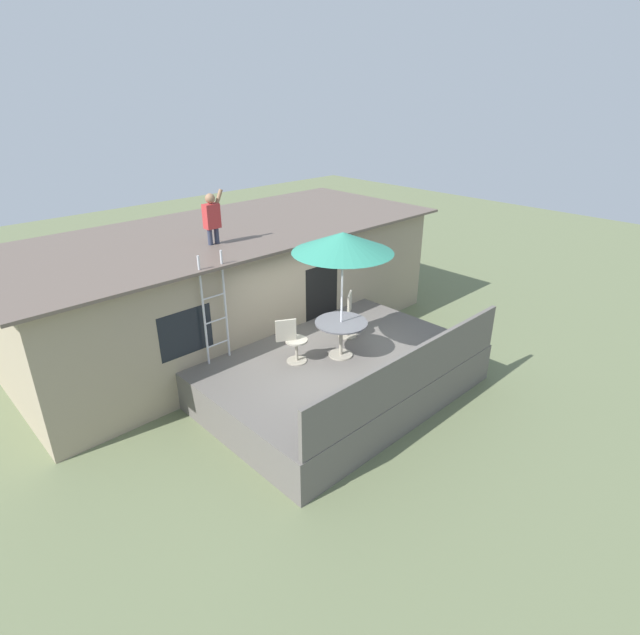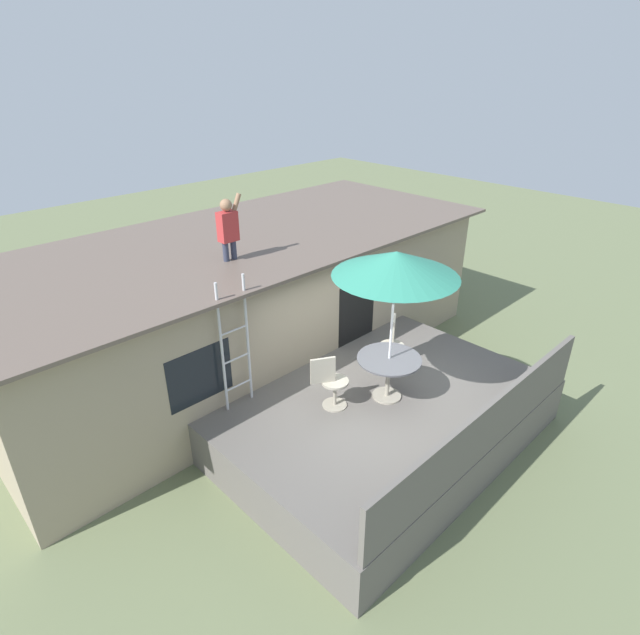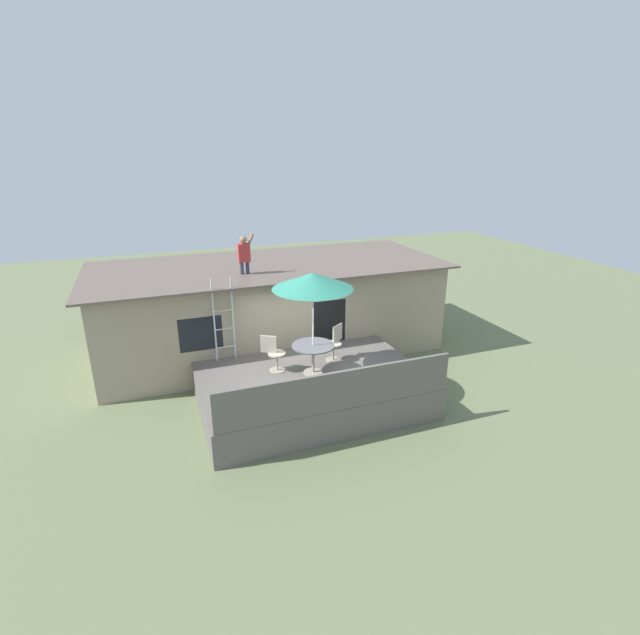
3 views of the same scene
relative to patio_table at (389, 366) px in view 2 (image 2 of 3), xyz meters
name	(u,v)px [view 2 (image 2 of 3)]	position (x,y,z in m)	size (l,w,h in m)	color
ground_plane	(378,434)	(-0.08, 0.07, -1.39)	(40.00, 40.00, 0.00)	#66704C
house	(247,300)	(-0.08, 3.66, -0.01)	(10.50, 4.50, 2.74)	gray
deck	(379,416)	(-0.08, 0.07, -0.99)	(5.38, 3.90, 0.80)	#605B56
deck_railing	(488,428)	(-0.08, -1.83, -0.14)	(5.28, 0.08, 0.90)	#605B56
patio_table	(389,366)	(0.00, 0.00, 0.00)	(1.04, 1.04, 0.74)	#A59E8C
patio_umbrella	(396,264)	(0.00, 0.00, 1.76)	(1.90, 1.90, 2.54)	silver
step_ladder	(235,345)	(-1.86, 1.55, 0.51)	(0.52, 0.04, 2.20)	silver
person_figure	(228,225)	(-1.00, 2.76, 1.96)	(0.47, 0.20, 1.11)	#33384C
patio_chair_left	(331,382)	(-0.86, 0.47, -0.13)	(0.58, 0.44, 0.92)	#A59E8C
patio_chair_right	(392,344)	(0.79, 0.55, -0.13)	(0.56, 0.46, 0.92)	#A59E8C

